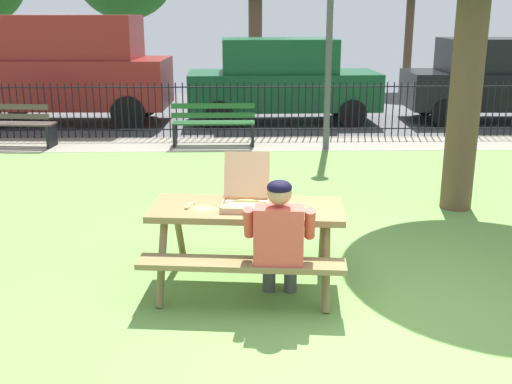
# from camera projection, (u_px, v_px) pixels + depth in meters

# --- Properties ---
(ground) EXTENTS (28.00, 12.16, 0.02)m
(ground) POSITION_uv_depth(u_px,v_px,m) (327.00, 239.00, 7.20)
(ground) COLOR #6D9D4A
(cobblestone_walkway) EXTENTS (28.00, 1.40, 0.01)m
(cobblestone_walkway) POSITION_uv_depth(u_px,v_px,m) (291.00, 144.00, 12.36)
(cobblestone_walkway) COLOR gray
(street_asphalt) EXTENTS (28.00, 7.34, 0.01)m
(street_asphalt) POSITION_uv_depth(u_px,v_px,m) (278.00, 111.00, 16.56)
(street_asphalt) COLOR #515154
(picnic_table_foreground) EXTENTS (1.93, 1.64, 0.79)m
(picnic_table_foreground) POSITION_uv_depth(u_px,v_px,m) (247.00, 224.00, 5.87)
(picnic_table_foreground) COLOR olive
(picnic_table_foreground) RESTS_ON ground
(pizza_box_open) EXTENTS (0.48, 0.57, 0.46)m
(pizza_box_open) POSITION_uv_depth(u_px,v_px,m) (246.00, 196.00, 5.84)
(pizza_box_open) COLOR tan
(pizza_box_open) RESTS_ON picnic_table_foreground
(pizza_slice_on_table) EXTENTS (0.31, 0.25, 0.02)m
(pizza_slice_on_table) POSITION_uv_depth(u_px,v_px,m) (200.00, 207.00, 5.78)
(pizza_slice_on_table) COLOR #E6C856
(pizza_slice_on_table) RESTS_ON picnic_table_foreground
(adult_at_table) EXTENTS (0.63, 0.62, 1.19)m
(adult_at_table) POSITION_uv_depth(u_px,v_px,m) (279.00, 237.00, 5.35)
(adult_at_table) COLOR #484848
(adult_at_table) RESTS_ON ground
(iron_fence_streetside) EXTENTS (20.57, 0.03, 1.14)m
(iron_fence_streetside) POSITION_uv_depth(u_px,v_px,m) (288.00, 109.00, 12.87)
(iron_fence_streetside) COLOR black
(iron_fence_streetside) RESTS_ON ground
(park_bench_left) EXTENTS (1.63, 0.61, 0.85)m
(park_bench_left) POSITION_uv_depth(u_px,v_px,m) (12.00, 126.00, 11.98)
(park_bench_left) COLOR #4F413B
(park_bench_left) RESTS_ON ground
(park_bench_center) EXTENTS (1.60, 0.46, 0.85)m
(park_bench_center) POSITION_uv_depth(u_px,v_px,m) (214.00, 125.00, 12.08)
(park_bench_center) COLOR #235828
(park_bench_center) RESTS_ON ground
(lamp_post_walkway) EXTENTS (0.28, 0.28, 4.25)m
(lamp_post_walkway) POSITION_uv_depth(u_px,v_px,m) (330.00, 9.00, 11.21)
(lamp_post_walkway) COLOR #4C4C51
(lamp_post_walkway) RESTS_ON ground
(parked_car_left) EXTENTS (4.77, 2.21, 2.46)m
(parked_car_left) POSITION_uv_depth(u_px,v_px,m) (66.00, 67.00, 14.31)
(parked_car_left) COLOR maroon
(parked_car_left) RESTS_ON ground
(parked_car_center) EXTENTS (4.46, 2.03, 1.94)m
(parked_car_center) POSITION_uv_depth(u_px,v_px,m) (282.00, 79.00, 14.52)
(parked_car_center) COLOR #114827
(parked_car_center) RESTS_ON ground
(parked_car_right) EXTENTS (4.46, 2.04, 1.94)m
(parked_car_right) POSITION_uv_depth(u_px,v_px,m) (499.00, 79.00, 14.65)
(parked_car_right) COLOR black
(parked_car_right) RESTS_ON ground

